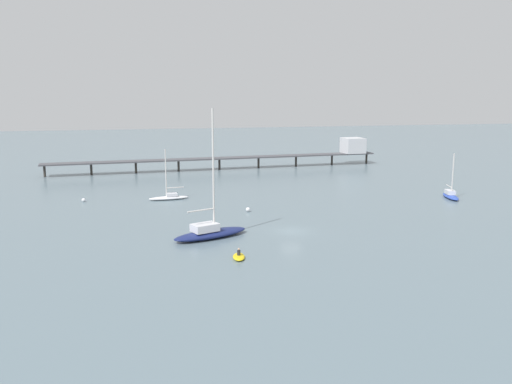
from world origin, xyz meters
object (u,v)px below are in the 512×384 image
at_px(pier, 289,152).
at_px(mooring_buoy_outer, 248,210).
at_px(dinghy_yellow, 239,256).
at_px(mooring_buoy_inner, 84,200).
at_px(sailboat_blue, 451,195).
at_px(sailboat_navy, 210,231).
at_px(sailboat_white, 169,196).

height_order(pier, mooring_buoy_outer, pier).
distance_m(dinghy_yellow, mooring_buoy_inner, 39.99).
height_order(pier, dinghy_yellow, pier).
xyz_separation_m(pier, sailboat_blue, (15.62, -43.43, -3.00)).
bearing_deg(sailboat_navy, dinghy_yellow, -78.15).
bearing_deg(sailboat_blue, sailboat_navy, -159.90).
distance_m(pier, mooring_buoy_outer, 50.18).
xyz_separation_m(sailboat_white, mooring_buoy_inner, (-13.72, 1.07, -0.21)).
bearing_deg(mooring_buoy_outer, mooring_buoy_inner, 151.90).
distance_m(sailboat_navy, dinghy_yellow, 9.09).
xyz_separation_m(sailboat_navy, sailboat_blue, (43.25, 15.83, -0.28)).
bearing_deg(mooring_buoy_inner, sailboat_blue, -10.02).
relative_size(sailboat_navy, mooring_buoy_outer, 23.85).
relative_size(pier, mooring_buoy_outer, 117.02).
height_order(sailboat_navy, dinghy_yellow, sailboat_navy).
relative_size(sailboat_white, dinghy_yellow, 2.79).
distance_m(sailboat_blue, sailboat_white, 47.38).
height_order(pier, sailboat_navy, sailboat_navy).
relative_size(sailboat_white, mooring_buoy_outer, 12.71).
bearing_deg(mooring_buoy_outer, dinghy_yellow, -104.75).
height_order(sailboat_blue, mooring_buoy_outer, sailboat_blue).
bearing_deg(dinghy_yellow, pier, 69.29).
height_order(mooring_buoy_inner, mooring_buoy_outer, mooring_buoy_outer).
bearing_deg(mooring_buoy_outer, pier, 66.56).
relative_size(pier, sailboat_blue, 10.22).
bearing_deg(sailboat_navy, pier, 65.01).
bearing_deg(mooring_buoy_inner, dinghy_yellow, -62.05).
bearing_deg(pier, mooring_buoy_outer, -113.44).
bearing_deg(mooring_buoy_inner, sailboat_white, -4.46).
bearing_deg(mooring_buoy_outer, sailboat_blue, 4.04).
bearing_deg(sailboat_navy, sailboat_blue, 20.10).
relative_size(pier, dinghy_yellow, 25.67).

